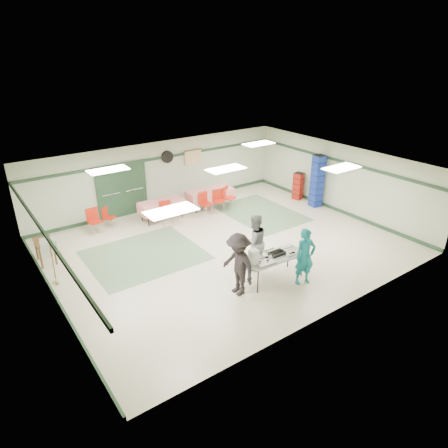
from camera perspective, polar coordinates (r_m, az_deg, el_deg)
floor at (r=13.42m, az=0.25°, el=-3.15°), size 11.00×11.00×0.00m
ceiling at (r=12.41m, az=0.27°, el=7.97°), size 11.00×11.00×0.00m
wall_back at (r=16.50m, az=-8.98°, el=6.99°), size 11.00×0.00×11.00m
wall_front at (r=9.93m, az=15.69°, el=-5.92°), size 11.00×0.00×11.00m
wall_left at (r=10.91m, az=-23.97°, el=-4.37°), size 0.00×9.00×9.00m
wall_right at (r=16.49m, az=16.06°, el=6.31°), size 0.00×9.00×9.00m
trim_back at (r=16.28m, az=-9.09°, el=9.31°), size 11.00×0.06×0.10m
baseboard_back at (r=16.90m, az=-8.65°, el=2.79°), size 11.00×0.06×0.12m
trim_left at (r=10.62m, az=-24.45°, el=-1.01°), size 0.06×9.00×0.10m
baseboard_left at (r=11.54m, az=-22.74°, el=-9.97°), size 0.06×9.00×0.12m
trim_right at (r=16.28m, az=16.28°, el=8.64°), size 0.06×9.00×0.10m
baseboard_right at (r=16.90m, az=15.49°, el=2.15°), size 0.06×9.00×0.12m
green_patch_a at (r=13.11m, az=-11.28°, el=-4.37°), size 3.50×3.00×0.01m
green_patch_b at (r=16.07m, az=5.24°, el=1.58°), size 2.50×3.50×0.01m
double_door_left at (r=15.74m, az=-15.94°, el=4.32°), size 0.90×0.06×2.10m
double_door_right at (r=16.06m, az=-12.78°, el=5.05°), size 0.90×0.06×2.10m
door_frame at (r=15.87m, az=-14.34°, el=4.67°), size 2.00×0.03×2.15m
wall_fan at (r=16.39m, az=-8.10°, el=9.47°), size 0.50×0.10×0.50m
scroll_banner at (r=17.00m, az=-4.45°, el=9.49°), size 0.80×0.02×0.60m
serving_table at (r=11.36m, az=7.23°, el=-4.75°), size 1.89×0.84×0.76m
sheet_tray_right at (r=11.61m, az=9.54°, el=-3.89°), size 0.60×0.47×0.02m
sheet_tray_mid at (r=11.41m, az=6.64°, el=-4.24°), size 0.60×0.47×0.02m
sheet_tray_left at (r=10.98m, az=5.79°, el=-5.43°), size 0.56×0.43×0.02m
baking_pan at (r=11.41m, az=7.59°, el=-4.15°), size 0.46×0.30×0.08m
foam_box_stack at (r=10.80m, az=4.25°, el=-4.72°), size 0.23×0.22×0.41m
volunteer_teal at (r=11.28m, az=11.50°, el=-4.62°), size 0.69×0.55×1.66m
volunteer_grey at (r=11.78m, az=4.31°, el=-2.60°), size 0.91×0.74×1.75m
volunteer_dark at (r=10.58m, az=2.03°, el=-5.80°), size 0.68×1.16×1.78m
dining_table_a at (r=16.42m, az=-2.06°, el=4.31°), size 1.99×1.03×0.77m
dining_table_b at (r=15.40m, az=-8.89°, el=2.62°), size 1.72×0.77×0.77m
chair_a at (r=16.00m, az=-0.87°, el=3.71°), size 0.52×0.52×0.90m
chair_b at (r=15.67m, az=-2.81°, el=3.26°), size 0.46×0.46×0.92m
chair_c at (r=16.24m, az=0.47°, el=4.12°), size 0.58×0.58×0.94m
chair_d at (r=14.88m, az=-8.30°, el=1.91°), size 0.53×0.53×0.94m
chair_loose_a at (r=15.14m, az=-16.33°, el=1.17°), size 0.53×0.53×0.80m
chair_loose_b at (r=14.81m, az=-18.13°, el=0.79°), size 0.47×0.47×0.94m
crate_stack_blue_a at (r=16.84m, az=13.07°, el=5.42°), size 0.41×0.41×1.81m
crate_stack_red at (r=17.59m, az=10.54°, el=5.36°), size 0.44×0.44×1.17m
crate_stack_blue_b at (r=16.78m, az=13.17°, el=5.98°), size 0.47×0.47×2.17m
printer_table at (r=13.37m, az=-24.34°, el=-2.62°), size 0.53×0.80×0.74m
office_printer at (r=12.54m, az=-23.76°, el=-2.78°), size 0.51×0.46×0.35m
broom at (r=12.12m, az=-23.26°, el=-5.04°), size 0.04×0.21×1.26m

